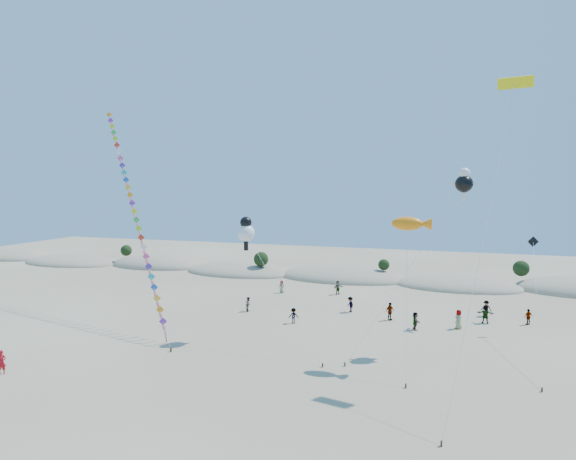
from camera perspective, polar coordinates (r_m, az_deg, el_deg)
The scene contains 10 objects.
ground at distance 30.32m, azimuth -12.36°, elevation -21.24°, with size 160.00×160.00×0.00m, color gray.
dune_ridge at distance 70.92m, azimuth 7.24°, elevation -5.63°, with size 145.30×11.49×5.57m.
kite_train at distance 52.69m, azimuth -18.07°, elevation 3.32°, with size 19.54×17.63×22.91m.
fish_kite at distance 37.48m, azimuth 14.45°, elevation 0.70°, with size 2.98×5.97×11.14m.
cartoon_kite_low at distance 42.57m, azimuth -5.00°, elevation -0.09°, with size 9.13×6.04×10.77m.
cartoon_kite_high at distance 42.25m, azimuth 20.12°, elevation 5.35°, with size 9.30×8.51×14.96m.
parafoil_kite at distance 38.33m, azimuth 25.27°, elevation 14.99°, with size 5.55×13.16×21.09m.
dark_kite at distance 45.95m, azimuth 27.23°, elevation -4.68°, with size 2.01×15.02×8.84m.
flyer_foreground at distance 41.19m, azimuth -30.84°, elevation -13.31°, with size 0.63×0.41×1.73m, color #B50E18.
beachgoers at distance 51.84m, azimuth 12.18°, elevation -8.95°, with size 28.65×14.92×1.82m.
Camera 1 is at (13.93, -23.32, 13.47)m, focal length 30.00 mm.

